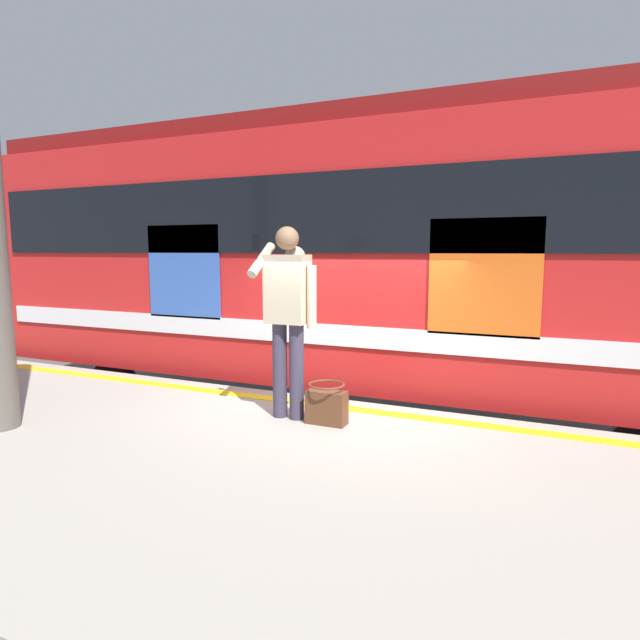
{
  "coord_description": "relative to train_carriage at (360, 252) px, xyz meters",
  "views": [
    {
      "loc": [
        -2.09,
        5.26,
        2.6
      ],
      "look_at": [
        0.11,
        0.3,
        1.89
      ],
      "focal_mm": 29.99,
      "sensor_mm": 36.0,
      "label": 1
    }
  ],
  "objects": [
    {
      "name": "track_rail_far",
      "position": [
        -0.44,
        -0.72,
        -2.51
      ],
      "size": [
        23.04,
        0.08,
        0.16
      ],
      "primitive_type": "cube",
      "color": "slate",
      "rests_on": "ground"
    },
    {
      "name": "handbag",
      "position": [
        -0.63,
        2.65,
        -1.41
      ],
      "size": [
        0.38,
        0.34,
        0.38
      ],
      "color": "#59331E",
      "rests_on": "platform"
    },
    {
      "name": "passenger",
      "position": [
        -0.22,
        2.62,
        -0.51
      ],
      "size": [
        0.57,
        0.55,
        1.83
      ],
      "color": "#383347",
      "rests_on": "platform"
    },
    {
      "name": "safety_line",
      "position": [
        -0.44,
        2.12,
        -1.59
      ],
      "size": [
        17.37,
        0.16,
        0.01
      ],
      "primitive_type": "cube",
      "color": "yellow",
      "rests_on": "platform"
    },
    {
      "name": "ground_plane",
      "position": [
        -0.44,
        1.82,
        -2.59
      ],
      "size": [
        26.59,
        26.59,
        0.0
      ],
      "primitive_type": "plane",
      "color": "#4C4742"
    },
    {
      "name": "train_carriage",
      "position": [
        0.0,
        0.0,
        0.0
      ],
      "size": [
        10.63,
        3.02,
        4.1
      ],
      "color": "red",
      "rests_on": "ground"
    },
    {
      "name": "platform",
      "position": [
        -0.44,
        3.79,
        -2.09
      ],
      "size": [
        17.72,
        3.93,
        0.99
      ],
      "primitive_type": "cube",
      "color": "#9E998E",
      "rests_on": "ground"
    },
    {
      "name": "track_rail_near",
      "position": [
        -0.44,
        0.71,
        -2.51
      ],
      "size": [
        23.04,
        0.08,
        0.16
      ],
      "primitive_type": "cube",
      "color": "slate",
      "rests_on": "ground"
    }
  ]
}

